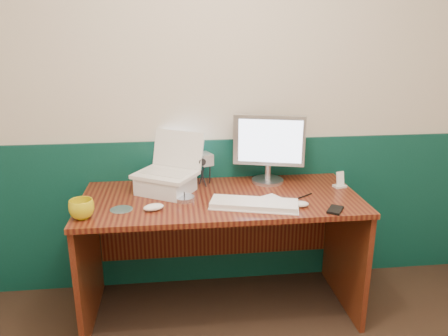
{
  "coord_description": "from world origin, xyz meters",
  "views": [
    {
      "loc": [
        -0.3,
        -0.96,
        1.66
      ],
      "look_at": [
        -0.04,
        1.23,
        0.97
      ],
      "focal_mm": 35.0,
      "sensor_mm": 36.0,
      "label": 1
    }
  ],
  "objects": [
    {
      "name": "dock",
      "position": [
        0.7,
        1.46,
        0.76
      ],
      "size": [
        0.08,
        0.07,
        0.01
      ],
      "primitive_type": "cube",
      "rotation": [
        0.0,
        0.0,
        0.29
      ],
      "color": "silver",
      "rests_on": "desk"
    },
    {
      "name": "mug",
      "position": [
        -0.78,
        1.16,
        0.8
      ],
      "size": [
        0.13,
        0.13,
        0.1
      ],
      "primitive_type": "imported",
      "rotation": [
        0.0,
        0.0,
        0.06
      ],
      "color": "gold",
      "rests_on": "desk"
    },
    {
      "name": "laptop_riser",
      "position": [
        -0.36,
        1.49,
        0.8
      ],
      "size": [
        0.37,
        0.36,
        0.1
      ],
      "primitive_type": "cube",
      "rotation": [
        0.0,
        0.0,
        -0.54
      ],
      "color": "silver",
      "rests_on": "desk"
    },
    {
      "name": "mouse_right",
      "position": [
        0.37,
        1.18,
        0.77
      ],
      "size": [
        0.1,
        0.06,
        0.03
      ],
      "primitive_type": "ellipsoid",
      "rotation": [
        0.0,
        0.0,
        -0.08
      ],
      "color": "silver",
      "rests_on": "desk"
    },
    {
      "name": "laptop",
      "position": [
        -0.36,
        1.49,
        0.99
      ],
      "size": [
        0.42,
        0.39,
        0.28
      ],
      "primitive_type": null,
      "rotation": [
        0.0,
        0.0,
        -0.54
      ],
      "color": "white",
      "rests_on": "laptop_riser"
    },
    {
      "name": "pda",
      "position": [
        0.54,
        1.1,
        0.76
      ],
      "size": [
        0.12,
        0.13,
        0.01
      ],
      "primitive_type": "cube",
      "rotation": [
        0.0,
        0.0,
        -0.58
      ],
      "color": "black",
      "rests_on": "desk"
    },
    {
      "name": "cd_loose_a",
      "position": [
        -0.59,
        1.25,
        0.75
      ],
      "size": [
        0.12,
        0.12,
        0.0
      ],
      "primitive_type": "cylinder",
      "color": "silver",
      "rests_on": "desk"
    },
    {
      "name": "desk",
      "position": [
        -0.04,
        1.38,
        0.38
      ],
      "size": [
        1.6,
        0.7,
        0.75
      ],
      "primitive_type": "cube",
      "color": "#3D100B",
      "rests_on": "ground"
    },
    {
      "name": "music_player",
      "position": [
        0.7,
        1.46,
        0.81
      ],
      "size": [
        0.05,
        0.04,
        0.09
      ],
      "primitive_type": "cube",
      "rotation": [
        -0.17,
        0.0,
        0.29
      ],
      "color": "white",
      "rests_on": "dock"
    },
    {
      "name": "mouse_left",
      "position": [
        -0.42,
        1.22,
        0.77
      ],
      "size": [
        0.13,
        0.1,
        0.04
      ],
      "primitive_type": "ellipsoid",
      "rotation": [
        0.0,
        0.0,
        0.32
      ],
      "color": "white",
      "rests_on": "desk"
    },
    {
      "name": "wainscot",
      "position": [
        0.0,
        1.74,
        0.5
      ],
      "size": [
        3.48,
        0.02,
        1.0
      ],
      "primitive_type": "cube",
      "color": "#07352B",
      "rests_on": "ground"
    },
    {
      "name": "cd_spindle",
      "position": [
        -0.25,
        1.34,
        0.76
      ],
      "size": [
        0.11,
        0.11,
        0.02
      ],
      "primitive_type": "cylinder",
      "color": "silver",
      "rests_on": "desk"
    },
    {
      "name": "pen",
      "position": [
        0.43,
        1.32,
        0.75
      ],
      "size": [
        0.12,
        0.09,
        0.01
      ],
      "primitive_type": "cylinder",
      "rotation": [
        0.0,
        1.57,
        0.6
      ],
      "color": "black",
      "rests_on": "desk"
    },
    {
      "name": "papers",
      "position": [
        0.22,
        1.32,
        0.75
      ],
      "size": [
        0.16,
        0.14,
        0.0
      ],
      "primitive_type": "cube",
      "rotation": [
        0.0,
        0.0,
        0.51
      ],
      "color": "white",
      "rests_on": "desk"
    },
    {
      "name": "back_wall",
      "position": [
        0.0,
        1.75,
        1.25
      ],
      "size": [
        3.5,
        0.04,
        2.5
      ],
      "primitive_type": "cube",
      "color": "beige",
      "rests_on": "ground"
    },
    {
      "name": "keyboard",
      "position": [
        0.12,
        1.21,
        0.76
      ],
      "size": [
        0.5,
        0.28,
        0.03
      ],
      "primitive_type": "cube",
      "rotation": [
        0.0,
        0.0,
        -0.27
      ],
      "color": "white",
      "rests_on": "desk"
    },
    {
      "name": "monitor",
      "position": [
        0.28,
        1.61,
        0.97
      ],
      "size": [
        0.46,
        0.24,
        0.44
      ],
      "primitive_type": null,
      "rotation": [
        0.0,
        0.0,
        -0.27
      ],
      "color": "silver",
      "rests_on": "desk"
    },
    {
      "name": "camcorder",
      "position": [
        -0.12,
        1.6,
        0.84
      ],
      "size": [
        0.12,
        0.14,
        0.18
      ],
      "primitive_type": null,
      "rotation": [
        0.0,
        0.0,
        0.37
      ],
      "color": "#B2B2B7",
      "rests_on": "desk"
    },
    {
      "name": "cd_loose_b",
      "position": [
        0.04,
        1.33,
        0.75
      ],
      "size": [
        0.11,
        0.11,
        0.0
      ],
      "primitive_type": "cylinder",
      "color": "silver",
      "rests_on": "desk"
    }
  ]
}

